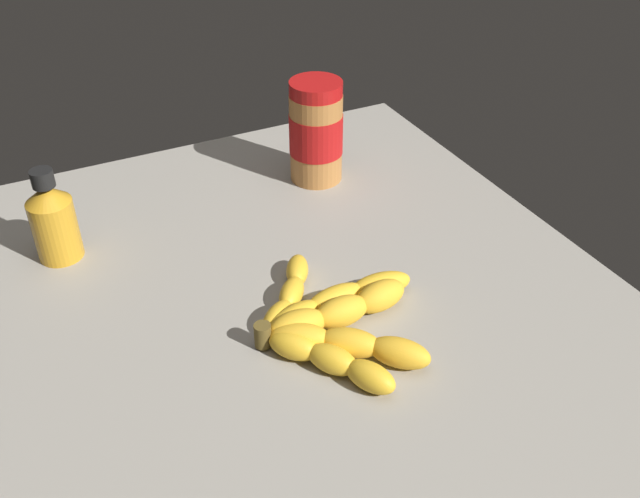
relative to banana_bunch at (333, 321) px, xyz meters
The scene contains 4 objects.
ground_plane 6.85cm from the banana_bunch, 169.34° to the right, with size 95.79×79.14×4.58cm, color gray.
banana_bunch is the anchor object (origin of this frame).
peanut_butter_jar 37.12cm from the banana_bunch, 156.98° to the left, with size 8.33×8.33×16.18cm.
honey_bottle 39.96cm from the banana_bunch, 139.08° to the right, with size 5.95×5.95×13.21cm.
Camera 1 is at (61.35, -28.30, 57.67)cm, focal length 40.12 mm.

